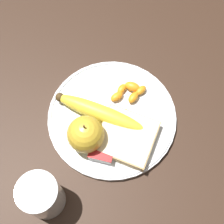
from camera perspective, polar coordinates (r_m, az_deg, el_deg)
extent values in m
plane|color=#332116|center=(0.68, 0.00, -1.11)|extent=(3.00, 3.00, 0.00)
cylinder|color=silver|center=(0.67, 0.00, -0.91)|extent=(0.28, 0.28, 0.01)
torus|color=silver|center=(0.67, 0.00, -0.71)|extent=(0.27, 0.27, 0.01)
cylinder|color=silver|center=(0.59, -12.67, -14.74)|extent=(0.07, 0.07, 0.10)
cylinder|color=orange|center=(0.60, -12.51, -14.87)|extent=(0.06, 0.06, 0.08)
sphere|color=gold|center=(0.61, -4.83, -4.09)|extent=(0.07, 0.07, 0.07)
cylinder|color=brown|center=(0.58, -5.15, -2.68)|extent=(0.00, 0.00, 0.01)
ellipsoid|color=yellow|center=(0.65, -2.23, -0.13)|extent=(0.20, 0.07, 0.03)
sphere|color=#473319|center=(0.68, -9.51, 2.68)|extent=(0.02, 0.02, 0.02)
cube|color=tan|center=(0.64, 2.64, -4.57)|extent=(0.13, 0.12, 0.02)
cube|color=beige|center=(0.64, 2.64, -4.57)|extent=(0.12, 0.12, 0.02)
cube|color=silver|center=(0.68, -0.54, 2.50)|extent=(0.07, 0.10, 0.00)
cube|color=silver|center=(0.65, 1.87, -3.61)|extent=(0.05, 0.06, 0.00)
cube|color=silver|center=(0.63, -1.65, -7.37)|extent=(0.05, 0.04, 0.02)
cube|color=#B21E1E|center=(0.62, -1.68, -7.08)|extent=(0.05, 0.04, 0.00)
ellipsoid|color=orange|center=(0.69, 5.29, 3.97)|extent=(0.03, 0.03, 0.02)
ellipsoid|color=orange|center=(0.68, 3.94, 2.68)|extent=(0.03, 0.03, 0.02)
ellipsoid|color=orange|center=(0.69, 1.81, 4.25)|extent=(0.02, 0.03, 0.01)
ellipsoid|color=orange|center=(0.69, 3.76, 4.66)|extent=(0.04, 0.03, 0.02)
ellipsoid|color=orange|center=(0.68, 0.75, 2.85)|extent=(0.03, 0.03, 0.02)
ellipsoid|color=orange|center=(0.66, 2.51, -0.46)|extent=(0.02, 0.03, 0.02)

